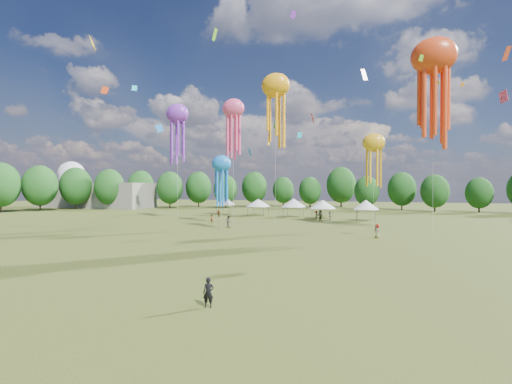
% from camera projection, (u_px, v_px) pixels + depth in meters
% --- Properties ---
extents(ground, '(300.00, 300.00, 0.00)m').
position_uv_depth(ground, '(121.00, 290.00, 21.52)').
color(ground, '#384416').
rests_on(ground, ground).
extents(observer_main, '(0.66, 0.51, 1.58)m').
position_uv_depth(observer_main, '(208.00, 293.00, 18.35)').
color(observer_main, black).
rests_on(observer_main, ground).
extents(spectator_near, '(1.14, 1.03, 1.93)m').
position_uv_depth(spectator_near, '(228.00, 222.00, 54.99)').
color(spectator_near, gray).
rests_on(spectator_near, ground).
extents(spectators_far, '(33.57, 26.69, 1.92)m').
position_uv_depth(spectators_far, '(310.00, 217.00, 65.48)').
color(spectators_far, gray).
rests_on(spectators_far, ground).
extents(festival_tents, '(36.85, 10.43, 4.37)m').
position_uv_depth(festival_tents, '(290.00, 203.00, 75.06)').
color(festival_tents, '#47474C').
rests_on(festival_tents, ground).
extents(show_kites, '(51.36, 18.12, 28.65)m').
position_uv_depth(show_kites, '(303.00, 107.00, 58.58)').
color(show_kites, '#ED4679').
rests_on(show_kites, ground).
extents(small_kites, '(74.86, 55.08, 43.48)m').
position_uv_depth(small_kites, '(285.00, 60.00, 61.74)').
color(small_kites, '#ED4679').
rests_on(small_kites, ground).
extents(treeline, '(201.57, 95.24, 13.43)m').
position_uv_depth(treeline, '(290.00, 187.00, 81.85)').
color(treeline, '#38281C').
rests_on(treeline, ground).
extents(hangar, '(40.00, 12.00, 8.00)m').
position_uv_depth(hangar, '(94.00, 195.00, 112.87)').
color(hangar, gray).
rests_on(hangar, ground).
extents(radome, '(9.00, 9.00, 16.00)m').
position_uv_depth(radome, '(72.00, 178.00, 123.65)').
color(radome, white).
rests_on(radome, ground).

